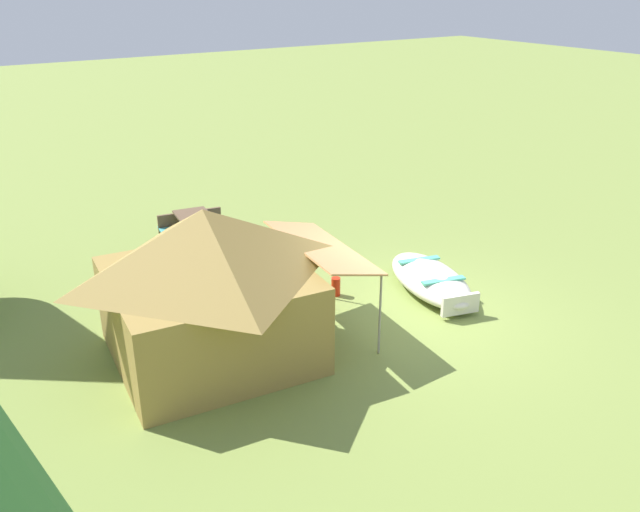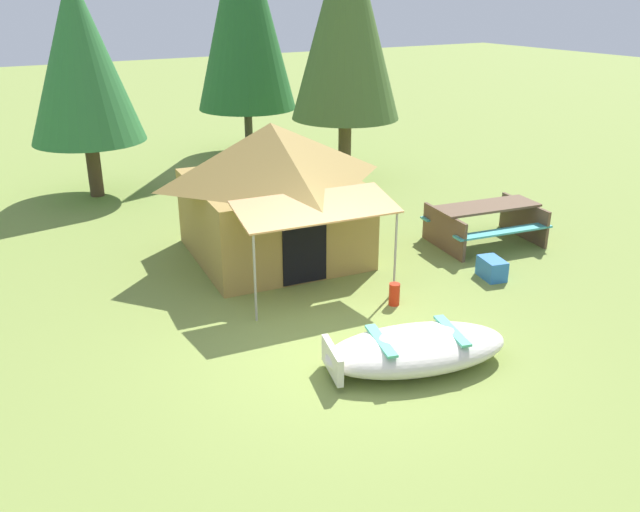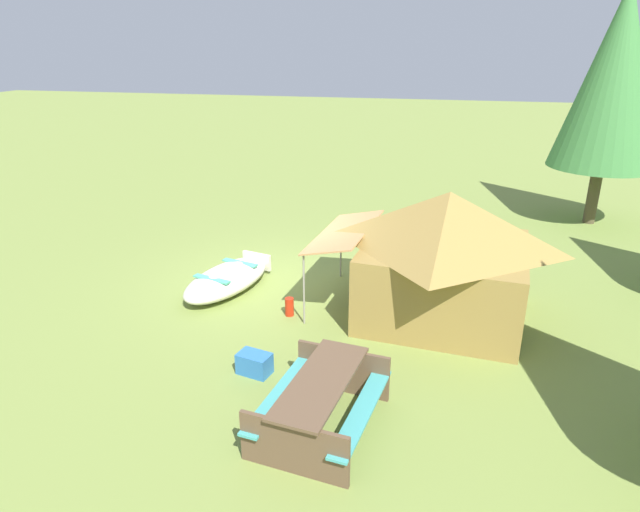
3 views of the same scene
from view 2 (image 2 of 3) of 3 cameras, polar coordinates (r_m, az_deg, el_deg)
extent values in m
plane|color=olive|center=(9.09, 1.77, -7.80)|extent=(80.00, 80.00, 0.00)
ellipsoid|color=silver|center=(8.65, 8.26, -7.92)|extent=(2.63, 1.67, 0.48)
ellipsoid|color=#4E4C46|center=(8.63, 8.27, -7.70)|extent=(2.41, 1.50, 0.17)
cube|color=#4FBC9A|center=(8.75, 11.27, -6.29)|extent=(0.35, 0.84, 0.04)
cube|color=#4FBC9A|center=(8.38, 5.26, -7.24)|extent=(0.35, 0.84, 0.04)
cube|color=silver|center=(8.29, 1.07, -8.92)|extent=(0.25, 0.70, 0.36)
cube|color=olive|center=(11.92, -4.04, 3.30)|extent=(3.03, 3.11, 1.42)
pyramid|color=olive|center=(11.59, -4.20, 8.94)|extent=(3.27, 3.36, 0.99)
cube|color=black|center=(10.71, -1.32, 0.50)|extent=(0.76, 0.11, 1.14)
cube|color=tan|center=(10.00, -0.27, 4.24)|extent=(2.56, 1.21, 0.24)
cylinder|color=gray|center=(10.43, 6.48, 0.21)|extent=(0.04, 0.04, 1.35)
cylinder|color=gray|center=(9.52, -5.60, -1.92)|extent=(0.04, 0.04, 1.35)
cube|color=brown|center=(12.84, 14.10, 4.16)|extent=(2.08, 0.98, 0.04)
cube|color=teal|center=(13.37, 12.58, 3.61)|extent=(2.02, 0.54, 0.04)
cube|color=teal|center=(12.50, 15.47, 2.04)|extent=(2.02, 0.54, 0.04)
cube|color=brown|center=(13.48, 17.08, 3.01)|extent=(0.26, 1.40, 0.71)
cube|color=brown|center=(12.46, 10.57, 2.10)|extent=(0.26, 1.40, 0.71)
cube|color=#2D6FBA|center=(11.46, 14.52, -1.04)|extent=(0.43, 0.57, 0.34)
cylinder|color=red|center=(10.23, 6.39, -3.28)|extent=(0.23, 0.23, 0.35)
cylinder|color=#4C4635|center=(19.80, -6.13, 10.61)|extent=(0.23, 0.23, 1.31)
cone|color=#26632C|center=(19.42, -6.56, 20.43)|extent=(2.77, 2.77, 5.45)
cylinder|color=#4B3926|center=(16.35, -18.79, 7.12)|extent=(0.32, 0.32, 1.29)
cone|color=#307338|center=(15.95, -19.91, 15.75)|extent=(2.52, 2.52, 3.67)
cylinder|color=brown|center=(16.78, 2.13, 9.11)|extent=(0.32, 0.32, 1.57)
cone|color=#47672F|center=(16.38, 2.29, 19.70)|extent=(2.61, 2.61, 4.61)
camera|label=1|loc=(14.14, -47.94, 19.38)|focal=37.39mm
camera|label=3|loc=(17.79, 27.30, 20.98)|focal=31.25mm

